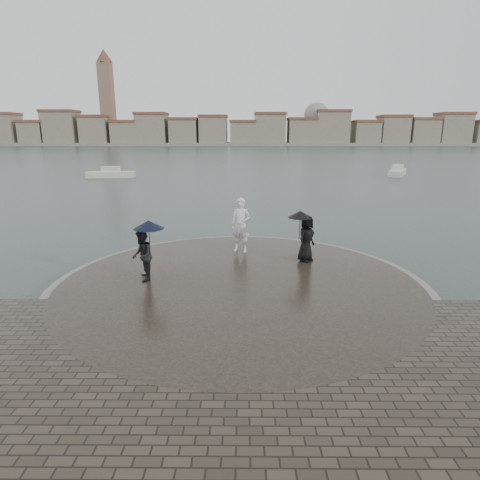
{
  "coord_description": "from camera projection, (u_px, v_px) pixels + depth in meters",
  "views": [
    {
      "loc": [
        0.1,
        -9.09,
        5.18
      ],
      "look_at": [
        0.0,
        4.8,
        1.45
      ],
      "focal_mm": 30.0,
      "sensor_mm": 36.0,
      "label": 1
    }
  ],
  "objects": [
    {
      "name": "visitor_right",
      "position": [
        305.0,
        233.0,
        15.32
      ],
      "size": [
        1.23,
        1.11,
        1.95
      ],
      "color": "black",
      "rests_on": "quay_tip"
    },
    {
      "name": "statue",
      "position": [
        241.0,
        225.0,
        16.52
      ],
      "size": [
        0.94,
        0.74,
        2.25
      ],
      "primitive_type": "imported",
      "rotation": [
        0.0,
        0.0,
        -0.28
      ],
      "color": "white",
      "rests_on": "quay_tip"
    },
    {
      "name": "quay_tip",
      "position": [
        240.0,
        286.0,
        13.45
      ],
      "size": [
        11.9,
        11.9,
        0.36
      ],
      "primitive_type": "cylinder",
      "color": "#2D261E",
      "rests_on": "ground"
    },
    {
      "name": "kerb_ring",
      "position": [
        240.0,
        287.0,
        13.46
      ],
      "size": [
        12.5,
        12.5,
        0.32
      ],
      "primitive_type": "cylinder",
      "color": "gray",
      "rests_on": "ground"
    },
    {
      "name": "ground",
      "position": [
        239.0,
        345.0,
        10.12
      ],
      "size": [
        400.0,
        400.0,
        0.0
      ],
      "primitive_type": "plane",
      "color": "#2B3835",
      "rests_on": "ground"
    },
    {
      "name": "far_skyline",
      "position": [
        227.0,
        131.0,
        163.9
      ],
      "size": [
        260.0,
        20.0,
        37.0
      ],
      "color": "gray",
      "rests_on": "ground"
    },
    {
      "name": "boats",
      "position": [
        258.0,
        173.0,
        48.75
      ],
      "size": [
        39.7,
        6.49,
        1.5
      ],
      "color": "silver",
      "rests_on": "ground"
    },
    {
      "name": "visitor_left",
      "position": [
        144.0,
        248.0,
        13.27
      ],
      "size": [
        1.18,
        1.1,
        2.04
      ],
      "color": "black",
      "rests_on": "quay_tip"
    }
  ]
}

